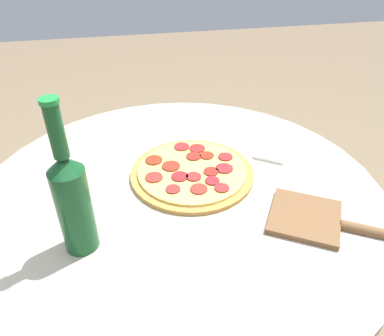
# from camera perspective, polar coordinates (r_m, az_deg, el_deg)

# --- Properties ---
(table) EXTENTS (0.92, 0.92, 0.75)m
(table) POSITION_cam_1_polar(r_m,az_deg,el_deg) (0.97, -1.74, -12.05)
(table) COLOR #B2A893
(table) RESTS_ON ground_plane
(pizza) EXTENTS (0.29, 0.29, 0.02)m
(pizza) POSITION_cam_1_polar(r_m,az_deg,el_deg) (0.89, -0.00, -0.61)
(pizza) COLOR #B77F3D
(pizza) RESTS_ON table
(beer_bottle) EXTENTS (0.06, 0.06, 0.30)m
(beer_bottle) POSITION_cam_1_polar(r_m,az_deg,el_deg) (0.68, -17.78, -4.52)
(beer_bottle) COLOR #144C23
(beer_bottle) RESTS_ON table
(pizza_paddle) EXTENTS (0.21, 0.28, 0.02)m
(pizza_paddle) POSITION_cam_1_polar(r_m,az_deg,el_deg) (0.81, 19.07, -7.57)
(pizza_paddle) COLOR brown
(pizza_paddle) RESTS_ON table
(napkin) EXTENTS (0.15, 0.14, 0.01)m
(napkin) POSITION_cam_1_polar(r_m,az_deg,el_deg) (1.01, 12.30, 2.98)
(napkin) COLOR white
(napkin) RESTS_ON table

